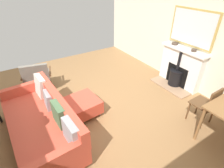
{
  "coord_description": "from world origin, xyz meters",
  "views": [
    {
      "loc": [
        1.13,
        2.81,
        2.54
      ],
      "look_at": [
        -0.48,
        0.25,
        0.64
      ],
      "focal_mm": 27.95,
      "sensor_mm": 36.0,
      "label": 1
    }
  ],
  "objects_px": {
    "mantel_bowl_far": "(194,50)",
    "armchair_accent": "(37,75)",
    "fireplace": "(180,69)",
    "mantel_bowl_near": "(175,43)",
    "sofa": "(43,122)",
    "ottoman": "(83,105)",
    "dining_chair_near_fireplace": "(208,103)"
  },
  "relations": [
    {
      "from": "fireplace",
      "to": "mantel_bowl_near",
      "type": "xyz_separation_m",
      "value": [
        -0.03,
        -0.33,
        0.6
      ]
    },
    {
      "from": "ottoman",
      "to": "fireplace",
      "type": "bearing_deg",
      "value": 174.41
    },
    {
      "from": "ottoman",
      "to": "sofa",
      "type": "bearing_deg",
      "value": 12.82
    },
    {
      "from": "mantel_bowl_near",
      "to": "ottoman",
      "type": "xyz_separation_m",
      "value": [
        2.67,
        0.07,
        -0.82
      ]
    },
    {
      "from": "mantel_bowl_far",
      "to": "armchair_accent",
      "type": "xyz_separation_m",
      "value": [
        3.25,
        -1.89,
        -0.59
      ]
    },
    {
      "from": "mantel_bowl_far",
      "to": "armchair_accent",
      "type": "bearing_deg",
      "value": -30.19
    },
    {
      "from": "armchair_accent",
      "to": "dining_chair_near_fireplace",
      "type": "relative_size",
      "value": 0.97
    },
    {
      "from": "fireplace",
      "to": "ottoman",
      "type": "height_order",
      "value": "fireplace"
    },
    {
      "from": "fireplace",
      "to": "mantel_bowl_far",
      "type": "distance_m",
      "value": 0.64
    },
    {
      "from": "mantel_bowl_far",
      "to": "mantel_bowl_near",
      "type": "bearing_deg",
      "value": -90.0
    },
    {
      "from": "armchair_accent",
      "to": "dining_chair_near_fireplace",
      "type": "bearing_deg",
      "value": 130.18
    },
    {
      "from": "fireplace",
      "to": "ottoman",
      "type": "relative_size",
      "value": 1.76
    },
    {
      "from": "mantel_bowl_near",
      "to": "sofa",
      "type": "bearing_deg",
      "value": 4.24
    },
    {
      "from": "mantel_bowl_far",
      "to": "ottoman",
      "type": "xyz_separation_m",
      "value": [
        2.67,
        -0.5,
        -0.82
      ]
    },
    {
      "from": "mantel_bowl_near",
      "to": "armchair_accent",
      "type": "distance_m",
      "value": 3.56
    },
    {
      "from": "mantel_bowl_far",
      "to": "dining_chair_near_fireplace",
      "type": "bearing_deg",
      "value": 52.72
    },
    {
      "from": "fireplace",
      "to": "armchair_accent",
      "type": "distance_m",
      "value": 3.63
    },
    {
      "from": "mantel_bowl_near",
      "to": "sofa",
      "type": "relative_size",
      "value": 0.08
    },
    {
      "from": "mantel_bowl_near",
      "to": "ottoman",
      "type": "height_order",
      "value": "mantel_bowl_near"
    },
    {
      "from": "fireplace",
      "to": "mantel_bowl_far",
      "type": "relative_size",
      "value": 9.64
    },
    {
      "from": "mantel_bowl_near",
      "to": "dining_chair_near_fireplace",
      "type": "relative_size",
      "value": 0.2
    },
    {
      "from": "mantel_bowl_near",
      "to": "ottoman",
      "type": "relative_size",
      "value": 0.24
    },
    {
      "from": "mantel_bowl_far",
      "to": "ottoman",
      "type": "height_order",
      "value": "mantel_bowl_far"
    },
    {
      "from": "mantel_bowl_far",
      "to": "sofa",
      "type": "bearing_deg",
      "value": -4.97
    },
    {
      "from": "dining_chair_near_fireplace",
      "to": "mantel_bowl_far",
      "type": "bearing_deg",
      "value": -127.28
    },
    {
      "from": "fireplace",
      "to": "dining_chair_near_fireplace",
      "type": "height_order",
      "value": "fireplace"
    },
    {
      "from": "sofa",
      "to": "armchair_accent",
      "type": "distance_m",
      "value": 1.61
    },
    {
      "from": "mantel_bowl_near",
      "to": "ottoman",
      "type": "bearing_deg",
      "value": 1.49
    },
    {
      "from": "fireplace",
      "to": "ottoman",
      "type": "xyz_separation_m",
      "value": [
        2.64,
        -0.26,
        -0.22
      ]
    },
    {
      "from": "sofa",
      "to": "dining_chair_near_fireplace",
      "type": "xyz_separation_m",
      "value": [
        -2.73,
        1.34,
        0.16
      ]
    },
    {
      "from": "armchair_accent",
      "to": "mantel_bowl_far",
      "type": "bearing_deg",
      "value": 149.81
    },
    {
      "from": "fireplace",
      "to": "ottoman",
      "type": "bearing_deg",
      "value": -5.59
    }
  ]
}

